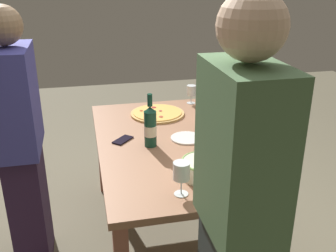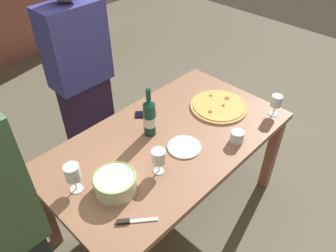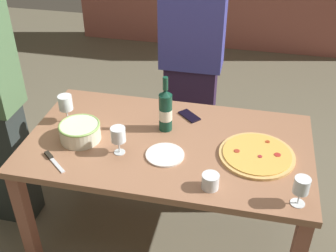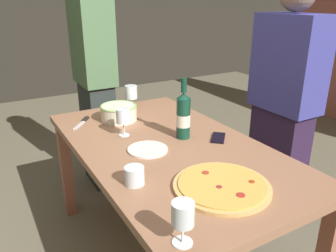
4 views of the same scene
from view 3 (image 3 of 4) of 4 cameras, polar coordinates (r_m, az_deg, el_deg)
ground_plane at (r=2.86m, az=0.00°, el=-14.37°), size 8.00×8.00×0.00m
dining_table at (r=2.41m, az=0.00°, el=-3.93°), size 1.60×0.90×0.75m
pizza at (r=2.29m, az=12.02°, el=-3.85°), size 0.41×0.41×0.02m
serving_bowl at (r=2.40m, az=-11.91°, el=-0.68°), size 0.23×0.23×0.10m
wine_bottle at (r=2.39m, az=-0.34°, el=2.21°), size 0.08×0.08×0.34m
wine_glass_near_pizza at (r=2.23m, az=-6.80°, el=-1.34°), size 0.08×0.08×0.16m
wine_glass_by_bottle at (r=2.00m, az=17.74°, el=-7.83°), size 0.07×0.07×0.15m
wine_glass_far_left at (r=2.53m, az=-13.81°, el=3.01°), size 0.08×0.08×0.18m
cup_amber at (r=2.05m, az=5.80°, el=-7.52°), size 0.09×0.09×0.08m
side_plate at (r=2.25m, az=-0.42°, el=-3.95°), size 0.21×0.21×0.01m
cell_phone at (r=2.57m, az=2.92°, el=1.39°), size 0.15×0.15×0.01m
pizza_knife at (r=2.30m, az=-15.52°, el=-4.38°), size 0.17×0.15×0.02m
person_host at (r=3.08m, az=3.22°, el=8.54°), size 0.44×0.24×1.62m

